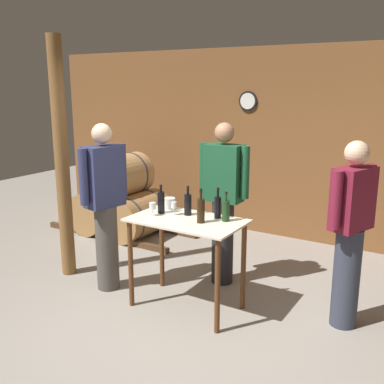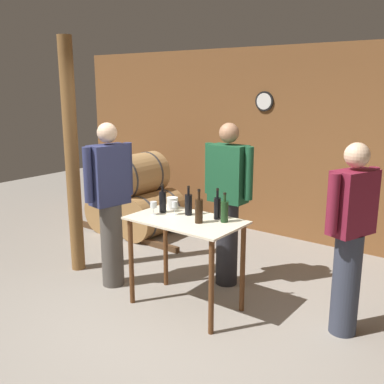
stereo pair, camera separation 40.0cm
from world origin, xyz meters
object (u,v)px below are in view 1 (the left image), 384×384
object	(u,v)px
wine_bottle_right	(218,207)
person_visitor_with_scarf	(105,204)
ice_bucket	(170,204)
person_visitor_bearded	(350,231)
wooden_post	(62,160)
wine_bottle_center	(201,210)
wine_glass_near_left	(153,206)
person_host	(223,200)
wine_bottle_far_left	(161,202)
wine_bottle_far_right	(226,210)
wine_bottle_left	(188,204)
wine_glass_near_center	(174,206)

from	to	relation	value
wine_bottle_right	person_visitor_with_scarf	xyz separation A→B (m)	(-1.20, -0.27, -0.08)
ice_bucket	person_visitor_bearded	xyz separation A→B (m)	(1.76, 0.26, -0.07)
wooden_post	wine_bottle_right	xyz separation A→B (m)	(1.87, 0.22, -0.32)
wine_bottle_center	wine_glass_near_left	xyz separation A→B (m)	(-0.52, -0.05, -0.03)
wine_bottle_right	person_host	xyz separation A→B (m)	(-0.21, 0.52, -0.08)
person_host	person_visitor_with_scarf	world-z (taller)	person_visitor_with_scarf
wine_bottle_center	wine_bottle_right	size ratio (longest dim) A/B	1.06
wine_glass_near_left	person_visitor_bearded	size ratio (longest dim) A/B	0.08
wine_bottle_far_left	wine_glass_near_left	size ratio (longest dim) A/B	2.19
wine_bottle_right	wine_bottle_far_right	size ratio (longest dim) A/B	1.06
wine_bottle_center	ice_bucket	distance (m)	0.57
ice_bucket	wine_bottle_left	bearing A→B (deg)	-17.01
ice_bucket	person_visitor_with_scarf	size ratio (longest dim) A/B	0.07
wine_bottle_far_right	wine_glass_near_left	distance (m)	0.73
person_visitor_bearded	person_visitor_with_scarf	bearing A→B (deg)	-166.96
wine_bottle_center	person_visitor_bearded	distance (m)	1.35
person_visitor_bearded	wine_bottle_left	bearing A→B (deg)	-167.11
wine_glass_near_center	wine_bottle_far_right	bearing A→B (deg)	9.51
wine_bottle_far_right	person_visitor_with_scarf	bearing A→B (deg)	-170.15
wine_bottle_left	wine_bottle_far_right	xyz separation A→B (m)	(0.41, 0.02, -0.00)
wooden_post	person_visitor_bearded	world-z (taller)	wooden_post
wine_glass_near_center	person_visitor_with_scarf	size ratio (longest dim) A/B	0.07
wine_bottle_center	wine_bottle_far_left	bearing A→B (deg)	172.18
wine_bottle_far_right	wine_glass_near_center	bearing A→B (deg)	-170.49
ice_bucket	person_visitor_with_scarf	bearing A→B (deg)	-154.47
wooden_post	ice_bucket	world-z (taller)	wooden_post
wine_bottle_far_right	ice_bucket	distance (m)	0.70
wine_bottle_far_left	wooden_post	bearing A→B (deg)	-176.48
wine_bottle_left	wine_bottle_far_right	size ratio (longest dim) A/B	1.03
wooden_post	wine_glass_near_center	bearing A→B (deg)	3.46
person_visitor_with_scarf	wine_bottle_far_right	bearing A→B (deg)	9.85
ice_bucket	person_visitor_with_scarf	xyz separation A→B (m)	(-0.62, -0.30, -0.02)
wine_bottle_center	person_visitor_with_scarf	size ratio (longest dim) A/B	0.18
wine_bottle_far_right	person_host	bearing A→B (deg)	119.83
wine_bottle_left	person_visitor_bearded	distance (m)	1.53
wine_glass_near_center	ice_bucket	xyz separation A→B (m)	(-0.16, 0.16, -0.03)
wine_glass_near_left	person_visitor_bearded	distance (m)	1.85
wine_bottle_center	person_host	distance (m)	0.74
wooden_post	wine_bottle_center	size ratio (longest dim) A/B	8.35
wine_bottle_far_left	wine_bottle_left	world-z (taller)	wine_bottle_left
wooden_post	wine_glass_near_center	world-z (taller)	wooden_post
wine_glass_near_left	wine_bottle_far_left	bearing A→B (deg)	82.47
wine_bottle_left	wine_glass_near_left	distance (m)	0.35
wine_bottle_far_right	person_visitor_bearded	distance (m)	1.13
wine_glass_near_center	person_visitor_with_scarf	bearing A→B (deg)	-169.92
wooden_post	wine_bottle_center	world-z (taller)	wooden_post
wine_bottle_center	wine_glass_near_left	world-z (taller)	wine_bottle_center
wine_bottle_far_left	person_host	distance (m)	0.75
wine_glass_near_left	person_visitor_with_scarf	xyz separation A→B (m)	(-0.62, -0.01, -0.06)
wine_bottle_far_left	person_visitor_with_scarf	distance (m)	0.65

